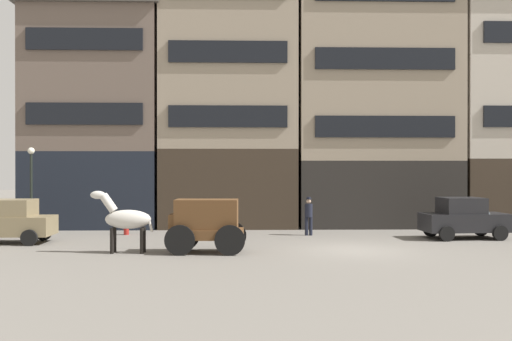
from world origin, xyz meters
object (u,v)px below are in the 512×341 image
at_px(sedan_dark, 464,218).
at_px(streetlamp_curbside, 31,178).
at_px(draft_horse, 125,219).
at_px(sedan_light, 8,221).
at_px(cargo_wagon, 205,222).
at_px(fire_hydrant_curbside, 126,226).
at_px(pedestrian_officer, 309,214).

bearing_deg(sedan_dark, streetlamp_curbside, 173.73).
relative_size(draft_horse, sedan_light, 0.63).
height_order(sedan_dark, sedan_light, same).
xyz_separation_m(sedan_dark, streetlamp_curbside, (-19.86, 2.18, 1.76)).
bearing_deg(draft_horse, cargo_wagon, -0.04).
height_order(cargo_wagon, draft_horse, draft_horse).
xyz_separation_m(sedan_dark, fire_hydrant_curbside, (-15.31, 1.86, -0.49)).
bearing_deg(fire_hydrant_curbside, pedestrian_officer, -3.16).
bearing_deg(fire_hydrant_curbside, cargo_wagon, -54.16).
distance_m(streetlamp_curbside, fire_hydrant_curbside, 5.08).
distance_m(draft_horse, pedestrian_officer, 9.06).
bearing_deg(cargo_wagon, streetlamp_curbside, 145.34).
relative_size(sedan_light, fire_hydrant_curbside, 4.47).
distance_m(sedan_dark, pedestrian_officer, 6.89).
bearing_deg(sedan_dark, sedan_light, -177.22).
height_order(sedan_light, pedestrian_officer, sedan_light).
relative_size(pedestrian_officer, fire_hydrant_curbside, 2.16).
xyz_separation_m(sedan_dark, pedestrian_officer, (-6.75, 1.39, 0.07)).
relative_size(sedan_light, pedestrian_officer, 2.07).
bearing_deg(cargo_wagon, sedan_dark, 18.58).
relative_size(cargo_wagon, sedan_light, 0.80).
relative_size(cargo_wagon, sedan_dark, 0.78).
bearing_deg(streetlamp_curbside, fire_hydrant_curbside, -4.03).
xyz_separation_m(draft_horse, fire_hydrant_curbside, (-1.12, 5.64, -0.84)).
height_order(draft_horse, sedan_dark, draft_horse).
bearing_deg(streetlamp_curbside, pedestrian_officer, -3.46).
bearing_deg(streetlamp_curbside, sedan_light, -85.83).
bearing_deg(streetlamp_curbside, sedan_dark, -6.27).
relative_size(streetlamp_curbside, fire_hydrant_curbside, 4.96).
xyz_separation_m(draft_horse, sedan_light, (-5.44, 2.82, -0.36)).
distance_m(cargo_wagon, sedan_light, 8.85).
bearing_deg(pedestrian_officer, sedan_light, -169.70).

